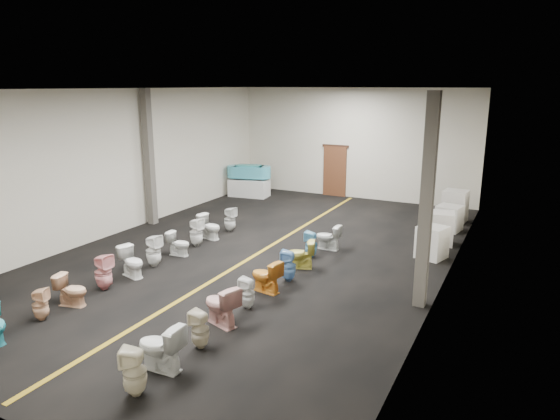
# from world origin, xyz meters

# --- Properties ---
(floor) EXTENTS (16.00, 16.00, 0.00)m
(floor) POSITION_xyz_m (0.00, 0.00, 0.00)
(floor) COLOR black
(floor) RESTS_ON ground
(ceiling) EXTENTS (16.00, 16.00, 0.00)m
(ceiling) POSITION_xyz_m (0.00, 0.00, 4.50)
(ceiling) COLOR black
(ceiling) RESTS_ON ground
(wall_back) EXTENTS (10.00, 0.00, 10.00)m
(wall_back) POSITION_xyz_m (0.00, 8.00, 2.25)
(wall_back) COLOR beige
(wall_back) RESTS_ON ground
(wall_left) EXTENTS (0.00, 16.00, 16.00)m
(wall_left) POSITION_xyz_m (-5.00, 0.00, 2.25)
(wall_left) COLOR beige
(wall_left) RESTS_ON ground
(wall_right) EXTENTS (0.00, 16.00, 16.00)m
(wall_right) POSITION_xyz_m (5.00, 0.00, 2.25)
(wall_right) COLOR beige
(wall_right) RESTS_ON ground
(aisle_stripe) EXTENTS (0.12, 15.60, 0.01)m
(aisle_stripe) POSITION_xyz_m (0.00, 0.00, 0.00)
(aisle_stripe) COLOR olive
(aisle_stripe) RESTS_ON floor
(back_door) EXTENTS (1.00, 0.10, 2.10)m
(back_door) POSITION_xyz_m (-0.80, 7.94, 1.05)
(back_door) COLOR #562D19
(back_door) RESTS_ON floor
(door_frame) EXTENTS (1.15, 0.08, 0.10)m
(door_frame) POSITION_xyz_m (-0.80, 7.95, 2.12)
(door_frame) COLOR #331C11
(door_frame) RESTS_ON back_door
(column_left) EXTENTS (0.25, 0.25, 4.50)m
(column_left) POSITION_xyz_m (-4.75, 1.00, 2.25)
(column_left) COLOR #59544C
(column_left) RESTS_ON floor
(column_right) EXTENTS (0.25, 0.25, 4.50)m
(column_right) POSITION_xyz_m (4.75, -1.50, 2.25)
(column_right) COLOR #59544C
(column_right) RESTS_ON floor
(display_table) EXTENTS (1.72, 1.01, 0.73)m
(display_table) POSITION_xyz_m (-3.97, 6.18, 0.36)
(display_table) COLOR silver
(display_table) RESTS_ON floor
(bathtub) EXTENTS (1.82, 0.98, 0.55)m
(bathtub) POSITION_xyz_m (-3.97, 6.18, 1.07)
(bathtub) COLOR #40A4B9
(bathtub) RESTS_ON display_table
(appliance_crate_a) EXTENTS (0.87, 0.87, 0.89)m
(appliance_crate_a) POSITION_xyz_m (4.40, 1.71, 0.44)
(appliance_crate_a) COLOR silver
(appliance_crate_a) RESTS_ON floor
(appliance_crate_b) EXTENTS (0.81, 0.81, 0.97)m
(appliance_crate_b) POSITION_xyz_m (4.40, 3.10, 0.48)
(appliance_crate_b) COLOR silver
(appliance_crate_b) RESTS_ON floor
(appliance_crate_c) EXTENTS (0.85, 0.85, 0.82)m
(appliance_crate_c) POSITION_xyz_m (4.40, 4.67, 0.41)
(appliance_crate_c) COLOR silver
(appliance_crate_c) RESTS_ON floor
(appliance_crate_d) EXTENTS (0.83, 0.83, 1.10)m
(appliance_crate_d) POSITION_xyz_m (4.40, 5.89, 0.55)
(appliance_crate_d) COLOR silver
(appliance_crate_d) RESTS_ON floor
(toilet_left_1) EXTENTS (0.41, 0.41, 0.68)m
(toilet_left_1) POSITION_xyz_m (-1.88, -5.66, 0.34)
(toilet_left_1) COLOR #E9B68C
(toilet_left_1) RESTS_ON floor
(toilet_left_2) EXTENTS (0.75, 0.53, 0.69)m
(toilet_left_2) POSITION_xyz_m (-1.88, -4.88, 0.35)
(toilet_left_2) COLOR #E6AF86
(toilet_left_2) RESTS_ON floor
(toilet_left_3) EXTENTS (0.40, 0.39, 0.86)m
(toilet_left_3) POSITION_xyz_m (-1.93, -3.94, 0.43)
(toilet_left_3) COLOR pink
(toilet_left_3) RESTS_ON floor
(toilet_left_4) EXTENTS (0.83, 0.60, 0.76)m
(toilet_left_4) POSITION_xyz_m (-1.92, -3.03, 0.38)
(toilet_left_4) COLOR white
(toilet_left_4) RESTS_ON floor
(toilet_left_5) EXTENTS (0.40, 0.39, 0.85)m
(toilet_left_5) POSITION_xyz_m (-1.92, -2.23, 0.43)
(toilet_left_5) COLOR white
(toilet_left_5) RESTS_ON floor
(toilet_left_6) EXTENTS (0.68, 0.42, 0.66)m
(toilet_left_6) POSITION_xyz_m (-1.89, -1.24, 0.33)
(toilet_left_6) COLOR white
(toilet_left_6) RESTS_ON floor
(toilet_left_7) EXTENTS (0.41, 0.40, 0.84)m
(toilet_left_7) POSITION_xyz_m (-1.94, -0.36, 0.42)
(toilet_left_7) COLOR white
(toilet_left_7) RESTS_ON floor
(toilet_left_8) EXTENTS (0.79, 0.52, 0.76)m
(toilet_left_8) POSITION_xyz_m (-2.00, 0.42, 0.38)
(toilet_left_8) COLOR white
(toilet_left_8) RESTS_ON floor
(toilet_left_9) EXTENTS (0.41, 0.40, 0.81)m
(toilet_left_9) POSITION_xyz_m (-1.87, 1.36, 0.40)
(toilet_left_9) COLOR silver
(toilet_left_9) RESTS_ON floor
(toilet_right_0) EXTENTS (0.48, 0.48, 0.80)m
(toilet_right_0) POSITION_xyz_m (1.57, -6.72, 0.40)
(toilet_right_0) COLOR beige
(toilet_right_0) RESTS_ON floor
(toilet_right_1) EXTENTS (0.83, 0.49, 0.83)m
(toilet_right_1) POSITION_xyz_m (1.45, -5.99, 0.41)
(toilet_right_1) COLOR white
(toilet_right_1) RESTS_ON floor
(toilet_right_2) EXTENTS (0.33, 0.32, 0.72)m
(toilet_right_2) POSITION_xyz_m (1.62, -5.11, 0.36)
(toilet_right_2) COLOR beige
(toilet_right_2) RESTS_ON floor
(toilet_right_3) EXTENTS (0.93, 0.71, 0.83)m
(toilet_right_3) POSITION_xyz_m (1.45, -4.18, 0.42)
(toilet_right_3) COLOR #D59A93
(toilet_right_3) RESTS_ON floor
(toilet_right_4) EXTENTS (0.33, 0.32, 0.69)m
(toilet_right_4) POSITION_xyz_m (1.54, -3.31, 0.34)
(toilet_right_4) COLOR white
(toilet_right_4) RESTS_ON floor
(toilet_right_5) EXTENTS (0.81, 0.56, 0.76)m
(toilet_right_5) POSITION_xyz_m (1.47, -2.37, 0.38)
(toilet_right_5) COLOR orange
(toilet_right_5) RESTS_ON floor
(toilet_right_6) EXTENTS (0.42, 0.42, 0.78)m
(toilet_right_6) POSITION_xyz_m (1.65, -1.56, 0.39)
(toilet_right_6) COLOR #689BCF
(toilet_right_6) RESTS_ON floor
(toilet_right_7) EXTENTS (0.83, 0.63, 0.75)m
(toilet_right_7) POSITION_xyz_m (1.53, -0.63, 0.37)
(toilet_right_7) COLOR #CEC34D
(toilet_right_7) RESTS_ON floor
(toilet_right_8) EXTENTS (0.35, 0.35, 0.73)m
(toilet_right_8) POSITION_xyz_m (1.44, 0.28, 0.37)
(toilet_right_8) COLOR #66AED4
(toilet_right_8) RESTS_ON floor
(toilet_right_9) EXTENTS (0.71, 0.41, 0.73)m
(toilet_right_9) POSITION_xyz_m (1.61, 1.11, 0.36)
(toilet_right_9) COLOR white
(toilet_right_9) RESTS_ON floor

